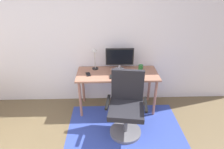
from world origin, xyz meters
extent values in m
cube|color=white|center=(0.00, 2.20, 1.30)|extent=(6.00, 0.10, 2.60)
cube|color=#31459E|center=(0.62, 1.27, 0.00)|extent=(1.81, 1.22, 0.01)
cube|color=#9D6B53|center=(0.52, 1.84, 0.70)|extent=(1.39, 0.58, 0.03)
cylinder|color=#A26A57|center=(-0.11, 1.61, 0.34)|extent=(0.04, 0.04, 0.69)
cylinder|color=#A26A57|center=(1.16, 1.61, 0.34)|extent=(0.04, 0.04, 0.69)
cylinder|color=#A26A57|center=(-0.11, 2.07, 0.34)|extent=(0.04, 0.04, 0.69)
cylinder|color=#A26A57|center=(1.16, 2.07, 0.34)|extent=(0.04, 0.04, 0.69)
cylinder|color=#B2B2B7|center=(0.57, 1.99, 0.72)|extent=(0.18, 0.18, 0.01)
cylinder|color=#B2B2B7|center=(0.57, 1.99, 0.77)|extent=(0.04, 0.04, 0.08)
cube|color=black|center=(0.57, 1.99, 0.96)|extent=(0.48, 0.04, 0.30)
cube|color=black|center=(0.57, 1.97, 0.96)|extent=(0.44, 0.00, 0.26)
cube|color=black|center=(0.60, 1.69, 0.73)|extent=(0.43, 0.13, 0.02)
ellipsoid|color=white|center=(0.93, 1.69, 0.73)|extent=(0.06, 0.10, 0.03)
cylinder|color=#23712D|center=(0.94, 1.94, 0.77)|extent=(0.08, 0.08, 0.10)
cube|color=black|center=(0.03, 1.80, 0.72)|extent=(0.10, 0.15, 0.01)
cylinder|color=black|center=(0.14, 2.02, 0.72)|extent=(0.11, 0.11, 0.01)
cylinder|color=beige|center=(0.14, 2.02, 0.89)|extent=(0.02, 0.02, 0.32)
cone|color=beige|center=(0.14, 2.02, 1.08)|extent=(0.10, 0.10, 0.06)
cylinder|color=slate|center=(0.62, 1.17, 0.03)|extent=(0.48, 0.48, 0.05)
cylinder|color=slate|center=(0.62, 1.17, 0.23)|extent=(0.06, 0.06, 0.36)
cube|color=#232328|center=(0.62, 1.17, 0.45)|extent=(0.57, 0.57, 0.08)
cube|color=#232328|center=(0.65, 1.39, 0.74)|extent=(0.48, 0.13, 0.50)
cube|color=black|center=(0.35, 1.21, 0.56)|extent=(0.09, 0.36, 0.03)
cube|color=black|center=(0.89, 1.13, 0.56)|extent=(0.09, 0.36, 0.03)
camera|label=1|loc=(0.34, -1.06, 2.16)|focal=30.42mm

